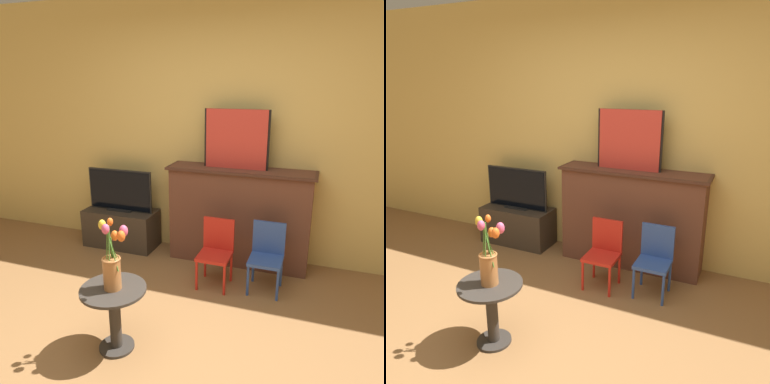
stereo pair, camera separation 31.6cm
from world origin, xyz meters
TOP-DOWN VIEW (x-y plane):
  - wall_back at (0.00, 2.13)m, footprint 8.00×0.06m
  - fireplace_mantel at (0.18, 1.93)m, footprint 1.48×0.38m
  - painting at (0.12, 1.94)m, footprint 0.65×0.03m
  - tv_stand at (-1.19, 1.89)m, footprint 0.83×0.39m
  - tv_monitor at (-1.19, 1.89)m, footprint 0.77×0.12m
  - chair_red at (0.08, 1.42)m, footprint 0.29×0.29m
  - chair_blue at (0.54, 1.48)m, footprint 0.29×0.29m
  - side_table at (-0.34, 0.31)m, footprint 0.46×0.46m
  - vase_tulips at (-0.33, 0.31)m, footprint 0.20×0.18m

SIDE VIEW (x-z plane):
  - tv_stand at x=-1.19m, z-range 0.00..0.43m
  - side_table at x=-0.34m, z-range 0.07..0.56m
  - chair_red at x=0.08m, z-range 0.04..0.66m
  - chair_blue at x=0.54m, z-range 0.04..0.66m
  - fireplace_mantel at x=0.18m, z-range 0.01..1.02m
  - tv_monitor at x=-1.19m, z-range 0.42..0.89m
  - vase_tulips at x=-0.33m, z-range 0.43..0.93m
  - painting at x=0.12m, z-range 1.01..1.59m
  - wall_back at x=0.00m, z-range 0.00..2.70m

